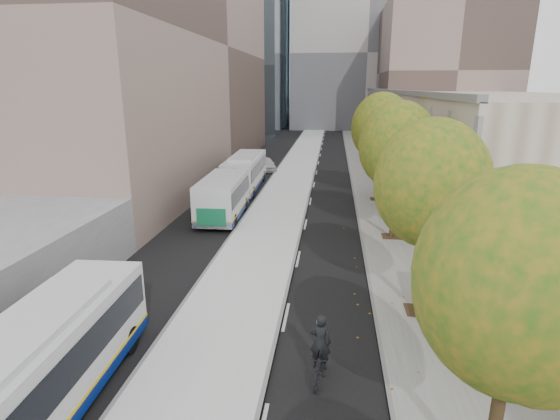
# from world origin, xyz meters

# --- Properties ---
(bus_platform) EXTENTS (4.25, 150.00, 0.15)m
(bus_platform) POSITION_xyz_m (-3.88, 35.00, 0.07)
(bus_platform) COLOR silver
(bus_platform) RESTS_ON ground
(sidewalk) EXTENTS (4.75, 150.00, 0.08)m
(sidewalk) POSITION_xyz_m (4.12, 35.00, 0.04)
(sidewalk) COLOR gray
(sidewalk) RESTS_ON ground
(building_tan) EXTENTS (18.00, 92.00, 8.00)m
(building_tan) POSITION_xyz_m (15.50, 64.00, 4.00)
(building_tan) COLOR gray
(building_tan) RESTS_ON ground
(building_midrise) EXTENTS (24.00, 46.00, 25.00)m
(building_midrise) POSITION_xyz_m (-22.50, 41.00, 12.50)
(building_midrise) COLOR gray
(building_midrise) RESTS_ON ground
(building_far_block) EXTENTS (30.00, 18.00, 30.00)m
(building_far_block) POSITION_xyz_m (6.00, 96.00, 15.00)
(building_far_block) COLOR #ABA29D
(building_far_block) RESTS_ON ground
(bus_shelter) EXTENTS (1.90, 4.40, 2.53)m
(bus_shelter) POSITION_xyz_m (5.69, 10.96, 2.19)
(bus_shelter) COLOR #383A3F
(bus_shelter) RESTS_ON sidewalk
(tree_b) EXTENTS (4.00, 4.00, 6.97)m
(tree_b) POSITION_xyz_m (3.60, 5.00, 5.04)
(tree_b) COLOR #312214
(tree_b) RESTS_ON sidewalk
(tree_c) EXTENTS (4.20, 4.20, 7.28)m
(tree_c) POSITION_xyz_m (3.60, 13.00, 5.25)
(tree_c) COLOR #312214
(tree_c) RESTS_ON sidewalk
(tree_d) EXTENTS (4.40, 4.40, 7.60)m
(tree_d) POSITION_xyz_m (3.60, 22.00, 5.47)
(tree_d) COLOR #312214
(tree_d) RESTS_ON sidewalk
(tree_e) EXTENTS (4.60, 4.60, 7.92)m
(tree_e) POSITION_xyz_m (3.60, 31.00, 5.69)
(tree_e) COLOR #312214
(tree_e) RESTS_ON sidewalk
(bus_far) EXTENTS (3.02, 17.14, 2.85)m
(bus_far) POSITION_xyz_m (-7.45, 29.84, 1.56)
(bus_far) COLOR silver
(bus_far) RESTS_ON ground
(cyclist) EXTENTS (0.74, 1.81, 2.24)m
(cyclist) POSITION_xyz_m (-0.22, 8.30, 0.83)
(cyclist) COLOR black
(cyclist) RESTS_ON ground
(distant_car) EXTENTS (2.97, 4.49, 1.42)m
(distant_car) POSITION_xyz_m (-7.05, 42.34, 0.71)
(distant_car) COLOR #BEBEBE
(distant_car) RESTS_ON ground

